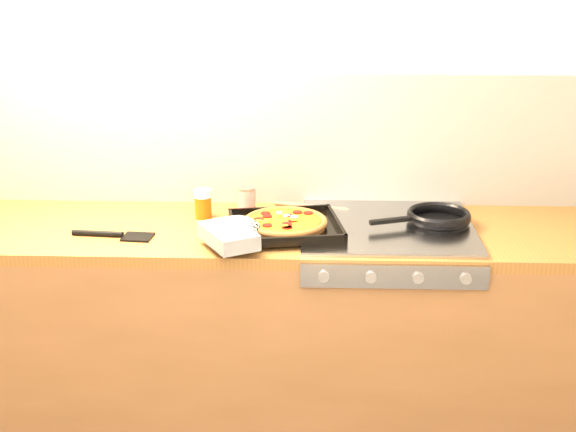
{
  "coord_description": "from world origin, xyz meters",
  "views": [
    {
      "loc": [
        0.2,
        -1.57,
        1.86
      ],
      "look_at": [
        0.1,
        1.08,
        0.95
      ],
      "focal_mm": 50.0,
      "sensor_mm": 36.0,
      "label": 1
    }
  ],
  "objects_px": {
    "pizza_on_tray": "(269,226)",
    "frying_pan": "(437,218)",
    "juice_glass": "(203,204)",
    "tomato_can": "(247,200)"
  },
  "relations": [
    {
      "from": "pizza_on_tray",
      "to": "frying_pan",
      "type": "distance_m",
      "value": 0.6
    },
    {
      "from": "pizza_on_tray",
      "to": "juice_glass",
      "type": "distance_m",
      "value": 0.32
    },
    {
      "from": "tomato_can",
      "to": "frying_pan",
      "type": "bearing_deg",
      "value": -11.35
    },
    {
      "from": "tomato_can",
      "to": "juice_glass",
      "type": "xyz_separation_m",
      "value": [
        -0.15,
        -0.07,
        0.01
      ]
    },
    {
      "from": "pizza_on_tray",
      "to": "juice_glass",
      "type": "relative_size",
      "value": 4.64
    },
    {
      "from": "pizza_on_tray",
      "to": "tomato_can",
      "type": "bearing_deg",
      "value": 110.89
    },
    {
      "from": "frying_pan",
      "to": "juice_glass",
      "type": "relative_size",
      "value": 3.64
    },
    {
      "from": "juice_glass",
      "to": "tomato_can",
      "type": "bearing_deg",
      "value": 24.51
    },
    {
      "from": "pizza_on_tray",
      "to": "tomato_can",
      "type": "relative_size",
      "value": 5.12
    },
    {
      "from": "pizza_on_tray",
      "to": "juice_glass",
      "type": "xyz_separation_m",
      "value": [
        -0.25,
        0.2,
        0.01
      ]
    }
  ]
}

